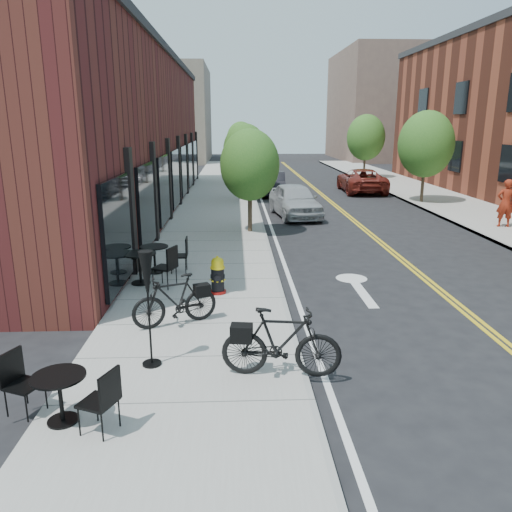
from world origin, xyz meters
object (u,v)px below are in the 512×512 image
object	(u,v)px
bistro_set_a	(60,392)
parked_car_far	(361,180)
fire_hydrant	(218,276)
bistro_set_b	(140,264)
parked_car_a	(295,200)
pedestrian	(505,203)
bistro_set_c	(154,255)
patio_umbrella	(147,285)
parked_car_b	(273,184)
parked_car_c	(262,173)
bicycle_left	(175,300)
bicycle_right	(281,343)

from	to	relation	value
bistro_set_a	parked_car_far	world-z (taller)	parked_car_far
fire_hydrant	bistro_set_b	size ratio (longest dim) A/B	0.47
parked_car_a	pedestrian	distance (m)	8.56
fire_hydrant	bistro_set_c	distance (m)	2.54
patio_umbrella	parked_car_b	distance (m)	21.83
parked_car_a	pedestrian	size ratio (longest dim) A/B	2.32
fire_hydrant	patio_umbrella	distance (m)	3.94
parked_car_c	pedestrian	distance (m)	18.46
patio_umbrella	fire_hydrant	bearing A→B (deg)	74.60
bicycle_left	bistro_set_c	distance (m)	3.87
fire_hydrant	bicycle_right	world-z (taller)	bicycle_right
bistro_set_b	bistro_set_c	world-z (taller)	bistro_set_b
parked_car_b	bistro_set_c	bearing A→B (deg)	-101.97
parked_car_far	bicycle_right	bearing A→B (deg)	74.89
pedestrian	fire_hydrant	bearing A→B (deg)	41.10
parked_car_c	parked_car_b	bearing A→B (deg)	-79.95
fire_hydrant	parked_car_c	distance (m)	23.96
bistro_set_b	bicycle_left	bearing A→B (deg)	-42.44
fire_hydrant	pedestrian	bearing A→B (deg)	36.58
bistro_set_c	bistro_set_b	bearing A→B (deg)	-103.49
fire_hydrant	patio_umbrella	xyz separation A→B (m)	(-1.01, -3.67, 1.00)
bicycle_left	bistro_set_c	size ratio (longest dim) A/B	0.98
bistro_set_c	parked_car_far	world-z (taller)	parked_car_far
bicycle_left	bicycle_right	bearing A→B (deg)	18.46
bicycle_right	parked_car_b	xyz separation A→B (m)	(1.53, 21.97, -0.05)
fire_hydrant	parked_car_c	world-z (taller)	parked_car_c
bicycle_right	patio_umbrella	bearing A→B (deg)	84.77
bistro_set_c	bistro_set_a	bearing A→B (deg)	-92.59
bicycle_left	parked_car_b	size ratio (longest dim) A/B	0.44
bistro_set_a	parked_car_a	size ratio (longest dim) A/B	0.39
parked_car_c	bistro_set_c	bearing A→B (deg)	-93.41
fire_hydrant	bistro_set_a	xyz separation A→B (m)	(-1.97, -5.31, 0.02)
bistro_set_a	bistro_set_b	xyz separation A→B (m)	(-0.03, 6.14, 0.07)
bicycle_left	bistro_set_a	bearing A→B (deg)	-42.15
bistro_set_a	parked_car_a	world-z (taller)	parked_car_a
bistro_set_c	parked_car_c	xyz separation A→B (m)	(4.18, 22.04, 0.11)
bistro_set_a	bistro_set_c	bearing A→B (deg)	111.49
parked_car_b	parked_car_c	xyz separation A→B (m)	(-0.28, 6.02, 0.06)
parked_car_a	patio_umbrella	bearing A→B (deg)	-113.71
bistro_set_a	parked_car_b	size ratio (longest dim) A/B	0.43
parked_car_far	parked_car_a	bearing A→B (deg)	59.87
bicycle_left	bicycle_right	size ratio (longest dim) A/B	0.91
bistro_set_b	parked_car_b	distance (m)	17.63
bicycle_right	parked_car_b	bearing A→B (deg)	3.16
bistro_set_a	patio_umbrella	distance (m)	2.13
bicycle_right	parked_car_a	bearing A→B (deg)	-0.42
fire_hydrant	pedestrian	distance (m)	13.41
patio_umbrella	bicycle_right	bearing A→B (deg)	-12.37
patio_umbrella	bistro_set_c	bearing A→B (deg)	98.03
parked_car_b	pedestrian	size ratio (longest dim) A/B	2.12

